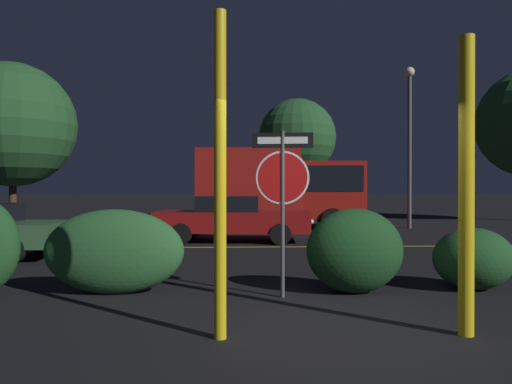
# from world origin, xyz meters

# --- Properties ---
(ground_plane) EXTENTS (260.00, 260.00, 0.00)m
(ground_plane) POSITION_xyz_m (0.00, 0.00, 0.00)
(ground_plane) COLOR black
(road_center_stripe) EXTENTS (35.90, 0.12, 0.01)m
(road_center_stripe) POSITION_xyz_m (0.00, 7.98, 0.00)
(road_center_stripe) COLOR gold
(road_center_stripe) RESTS_ON ground_plane
(stop_sign) EXTENTS (0.88, 0.15, 2.41)m
(stop_sign) POSITION_xyz_m (-0.36, 1.78, 1.71)
(stop_sign) COLOR #4C4C51
(stop_sign) RESTS_ON ground_plane
(yellow_pole_left) EXTENTS (0.13, 0.13, 3.44)m
(yellow_pole_left) POSITION_xyz_m (-1.22, -0.17, 1.72)
(yellow_pole_left) COLOR yellow
(yellow_pole_left) RESTS_ON ground_plane
(yellow_pole_right) EXTENTS (0.16, 0.16, 3.21)m
(yellow_pole_right) POSITION_xyz_m (1.42, -0.18, 1.61)
(yellow_pole_right) COLOR yellow
(yellow_pole_right) RESTS_ON ground_plane
(hedge_bush_1) EXTENTS (2.08, 0.75, 1.27)m
(hedge_bush_1) POSITION_xyz_m (-2.85, 2.13, 0.63)
(hedge_bush_1) COLOR #285B2D
(hedge_bush_1) RESTS_ON ground_plane
(hedge_bush_2) EXTENTS (1.46, 0.99, 1.28)m
(hedge_bush_2) POSITION_xyz_m (0.76, 2.03, 0.64)
(hedge_bush_2) COLOR #19421E
(hedge_bush_2) RESTS_ON ground_plane
(hedge_bush_3) EXTENTS (1.24, 1.08, 0.96)m
(hedge_bush_3) POSITION_xyz_m (2.67, 2.19, 0.48)
(hedge_bush_3) COLOR #1E4C23
(hedge_bush_3) RESTS_ON ground_plane
(passing_car_2) EXTENTS (4.72, 2.32, 1.36)m
(passing_car_2) POSITION_xyz_m (-1.09, 9.51, 0.69)
(passing_car_2) COLOR maroon
(passing_car_2) RESTS_ON ground_plane
(delivery_truck) EXTENTS (6.63, 2.72, 3.14)m
(delivery_truck) POSITION_xyz_m (0.86, 14.34, 1.69)
(delivery_truck) COLOR maroon
(delivery_truck) RESTS_ON ground_plane
(street_lamp) EXTENTS (0.39, 0.39, 6.39)m
(street_lamp) POSITION_xyz_m (5.92, 14.03, 3.89)
(street_lamp) COLOR #4C4C51
(street_lamp) RESTS_ON ground_plane
(tree_0) EXTENTS (5.55, 5.55, 7.20)m
(tree_0) POSITION_xyz_m (-10.94, 17.44, 4.43)
(tree_0) COLOR #422D1E
(tree_0) RESTS_ON ground_plane
(tree_1) EXTENTS (3.92, 3.92, 6.14)m
(tree_1) POSITION_xyz_m (2.21, 19.86, 4.17)
(tree_1) COLOR #422D1E
(tree_1) RESTS_ON ground_plane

